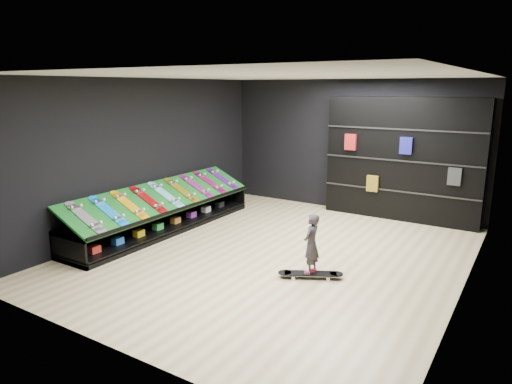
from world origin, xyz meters
The scene contains 20 objects.
floor centered at (0.00, 0.00, 0.00)m, with size 6.00×7.00×0.01m, color beige.
ceiling centered at (0.00, 0.00, 3.00)m, with size 6.00×7.00×0.01m, color white.
wall_back centered at (0.00, 3.50, 1.50)m, with size 6.00×0.02×3.00m, color black.
wall_front centered at (0.00, -3.50, 1.50)m, with size 6.00×0.02×3.00m, color black.
wall_left centered at (-3.00, 0.00, 1.50)m, with size 0.02×7.00×3.00m, color black.
wall_right centered at (3.00, 0.00, 1.50)m, with size 0.02×7.00×3.00m, color black.
display_rack centered at (-2.55, 0.00, 0.25)m, with size 0.90×4.50×0.50m, color black, non-canonical shape.
turf_ramp centered at (-2.50, 0.00, 0.71)m, with size 1.00×4.50×0.04m, color #0D5316.
back_shelving centered at (1.24, 3.32, 1.31)m, with size 3.28×0.38×2.62m, color black.
floor_skateboard centered at (0.98, -0.61, 0.04)m, with size 0.98×0.22×0.09m, color black, non-canonical shape.
child centered at (0.98, -0.61, 0.37)m, with size 0.21×0.15×0.55m, color black.
display_board_0 centered at (-2.49, -1.90, 0.74)m, with size 0.98×0.22×0.09m, color black, non-canonical shape.
display_board_1 centered at (-2.49, -1.42, 0.74)m, with size 0.98×0.22×0.09m, color blue, non-canonical shape.
display_board_2 centered at (-2.49, -0.95, 0.74)m, with size 0.98×0.22×0.09m, color yellow, non-canonical shape.
display_board_3 centered at (-2.49, -0.48, 0.74)m, with size 0.98×0.22×0.09m, color red, non-canonical shape.
display_board_4 centered at (-2.49, 0.00, 0.74)m, with size 0.98×0.22×0.09m, color #0CB2E5, non-canonical shape.
display_board_5 centered at (-2.49, 0.48, 0.74)m, with size 0.98×0.22×0.09m, color yellow, non-canonical shape.
display_board_6 centered at (-2.49, 0.95, 0.74)m, with size 0.98×0.22×0.09m, color #2626BF, non-canonical shape.
display_board_7 centered at (-2.49, 1.42, 0.74)m, with size 0.98×0.22×0.09m, color #E5198C, non-canonical shape.
display_board_8 centered at (-2.49, 1.90, 0.74)m, with size 0.98×0.22×0.09m, color purple, non-canonical shape.
Camera 1 is at (3.70, -6.50, 2.83)m, focal length 32.00 mm.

